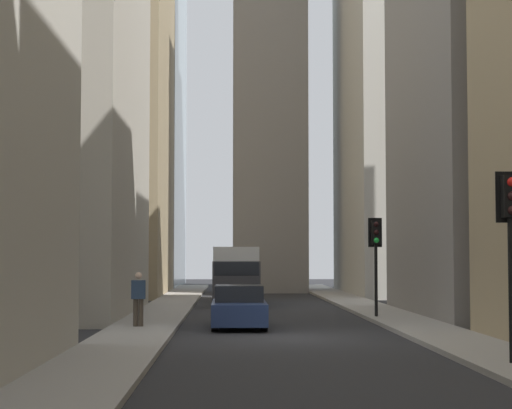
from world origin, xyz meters
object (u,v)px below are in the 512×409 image
traffic_light_foreground (510,221)px  traffic_light_midblock (376,244)px  delivery_truck (236,275)px  sedan_navy (239,308)px  pedestrian (138,297)px

traffic_light_foreground → traffic_light_midblock: traffic_light_foreground is taller
delivery_truck → sedan_navy: size_ratio=1.50×
sedan_navy → pedestrian: 3.42m
delivery_truck → traffic_light_midblock: bearing=-156.0°
pedestrian → traffic_light_foreground: bearing=-138.9°
traffic_light_foreground → traffic_light_midblock: 14.76m
traffic_light_foreground → pedestrian: (10.17, 8.89, -2.04)m
traffic_light_foreground → pedestrian: size_ratio=2.34×
traffic_light_foreground → traffic_light_midblock: (14.75, 0.48, -0.28)m
delivery_truck → pedestrian: (-16.19, 3.24, -0.37)m
traffic_light_midblock → pedestrian: traffic_light_midblock is taller
traffic_light_foreground → pedestrian: 13.66m
delivery_truck → sedan_navy: delivery_truck is taller
delivery_truck → pedestrian: bearing=168.7°
delivery_truck → sedan_navy: bearing=-180.0°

